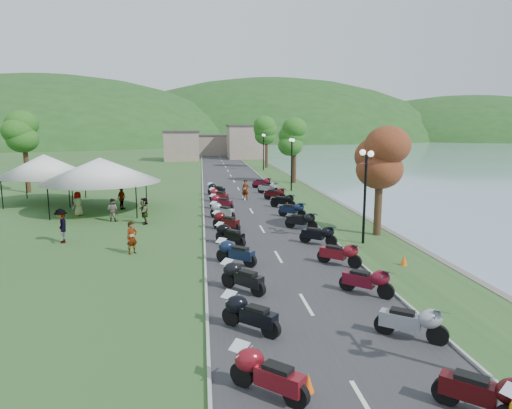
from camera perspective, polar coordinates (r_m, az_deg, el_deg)
name	(u,v)px	position (r m, az deg, el deg)	size (l,w,h in m)	color
road	(238,189)	(45.75, -2.22, 1.97)	(7.00, 120.00, 0.02)	#323234
hills_backdrop	(209,139)	(205.29, -5.89, 8.16)	(360.00, 120.00, 76.00)	#285621
far_building	(209,144)	(90.26, -5.85, 7.48)	(18.00, 16.00, 5.00)	gray
moto_row_left	(234,253)	(21.03, -2.75, -6.14)	(2.60, 43.97, 1.10)	#331411
moto_row_right	(302,221)	(28.13, 5.83, -2.04)	(2.60, 39.07, 1.10)	#331411
vendor_tent_main	(101,185)	(35.49, -18.78, 2.36)	(5.76, 5.76, 4.00)	silver
vendor_tent_side	(46,179)	(41.08, -24.81, 2.94)	(4.93, 4.93, 4.00)	silver
tree_lakeside	(379,175)	(27.05, 15.18, 3.56)	(2.53, 2.53, 7.04)	#2F7220
pedestrian_a	(133,254)	(23.79, -15.17, -5.94)	(0.59, 0.43, 1.63)	slate
pedestrian_b	(113,221)	(31.98, -17.43, -1.99)	(0.75, 0.41, 1.54)	slate
pedestrian_c	(63,243)	(27.19, -23.01, -4.41)	(1.22, 0.50, 1.88)	slate
traffic_cone_near	(308,383)	(11.86, 6.53, -21.27)	(0.32, 0.32, 0.50)	#F2590C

